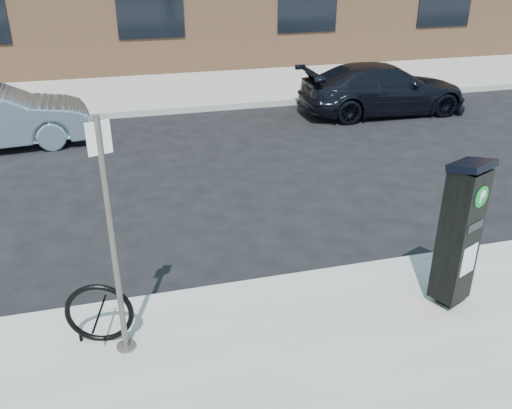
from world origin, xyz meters
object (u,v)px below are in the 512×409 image
object	(u,v)px
sign_pole	(113,244)
car_dark	(383,89)
bike_rack	(99,313)
parking_kiosk	(459,233)

from	to	relation	value
sign_pole	car_dark	size ratio (longest dim) A/B	0.58
bike_rack	car_dark	bearing A→B (deg)	59.04
sign_pole	bike_rack	world-z (taller)	sign_pole
bike_rack	car_dark	xyz separation A→B (m)	(6.91, 7.37, 0.12)
bike_rack	car_dark	world-z (taller)	car_dark
parking_kiosk	bike_rack	distance (m)	3.88
parking_kiosk	car_dark	xyz separation A→B (m)	(3.09, 7.72, -0.44)
bike_rack	sign_pole	bearing A→B (deg)	-25.85
parking_kiosk	car_dark	size ratio (longest dim) A/B	0.42
parking_kiosk	car_dark	bearing A→B (deg)	44.58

